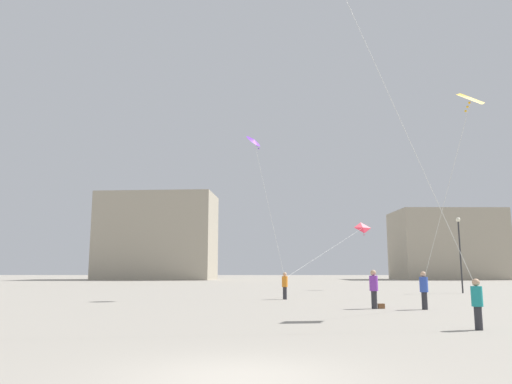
{
  "coord_description": "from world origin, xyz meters",
  "views": [
    {
      "loc": [
        0.42,
        -8.77,
        1.88
      ],
      "look_at": [
        0.0,
        22.41,
        6.88
      ],
      "focal_mm": 33.85,
      "sensor_mm": 36.0,
      "label": 1
    }
  ],
  "objects_px": {
    "building_centre_hall": "(446,245)",
    "building_left_hall": "(158,237)",
    "lamppost_east": "(460,243)",
    "kite_violet_diamond": "(254,141)",
    "person_in_teal": "(477,302)",
    "kite_amber_delta": "(471,101)",
    "person_in_orange": "(285,284)",
    "person_in_purple": "(374,287)",
    "kite_crimson_delta": "(361,229)",
    "handbag_beside_flyer": "(381,306)",
    "person_in_blue": "(424,289)"
  },
  "relations": [
    {
      "from": "kite_amber_delta",
      "to": "lamppost_east",
      "type": "bearing_deg",
      "value": 70.37
    },
    {
      "from": "building_left_hall",
      "to": "lamppost_east",
      "type": "xyz_separation_m",
      "value": [
        35.28,
        -50.0,
        -3.91
      ]
    },
    {
      "from": "kite_crimson_delta",
      "to": "building_centre_hall",
      "type": "distance_m",
      "value": 52.93
    },
    {
      "from": "person_in_orange",
      "to": "kite_crimson_delta",
      "type": "height_order",
      "value": "kite_crimson_delta"
    },
    {
      "from": "kite_violet_diamond",
      "to": "kite_amber_delta",
      "type": "relative_size",
      "value": 1.15
    },
    {
      "from": "kite_violet_diamond",
      "to": "person_in_teal",
      "type": "bearing_deg",
      "value": -65.38
    },
    {
      "from": "person_in_orange",
      "to": "kite_crimson_delta",
      "type": "bearing_deg",
      "value": 28.73
    },
    {
      "from": "person_in_teal",
      "to": "handbag_beside_flyer",
      "type": "bearing_deg",
      "value": -15.63
    },
    {
      "from": "person_in_blue",
      "to": "handbag_beside_flyer",
      "type": "height_order",
      "value": "person_in_blue"
    },
    {
      "from": "handbag_beside_flyer",
      "to": "person_in_teal",
      "type": "bearing_deg",
      "value": -82.86
    },
    {
      "from": "kite_crimson_delta",
      "to": "building_left_hall",
      "type": "xyz_separation_m",
      "value": [
        -28.66,
        44.02,
        2.24
      ]
    },
    {
      "from": "handbag_beside_flyer",
      "to": "kite_violet_diamond",
      "type": "bearing_deg",
      "value": 129.25
    },
    {
      "from": "kite_violet_diamond",
      "to": "kite_crimson_delta",
      "type": "bearing_deg",
      "value": 54.01
    },
    {
      "from": "person_in_purple",
      "to": "building_left_hall",
      "type": "xyz_separation_m",
      "value": [
        -24.8,
        65.29,
        6.83
      ]
    },
    {
      "from": "lamppost_east",
      "to": "person_in_purple",
      "type": "bearing_deg",
      "value": -124.41
    },
    {
      "from": "building_centre_hall",
      "to": "handbag_beside_flyer",
      "type": "height_order",
      "value": "building_centre_hall"
    },
    {
      "from": "person_in_purple",
      "to": "kite_violet_diamond",
      "type": "distance_m",
      "value": 13.58
    },
    {
      "from": "person_in_blue",
      "to": "kite_amber_delta",
      "type": "distance_m",
      "value": 8.88
    },
    {
      "from": "person_in_orange",
      "to": "kite_amber_delta",
      "type": "height_order",
      "value": "kite_amber_delta"
    },
    {
      "from": "kite_violet_diamond",
      "to": "handbag_beside_flyer",
      "type": "distance_m",
      "value": 14.31
    },
    {
      "from": "building_centre_hall",
      "to": "lamppost_east",
      "type": "relative_size",
      "value": 3.16
    },
    {
      "from": "kite_violet_diamond",
      "to": "kite_amber_delta",
      "type": "bearing_deg",
      "value": -48.64
    },
    {
      "from": "person_in_purple",
      "to": "person_in_orange",
      "type": "relative_size",
      "value": 1.09
    },
    {
      "from": "person_in_orange",
      "to": "lamppost_east",
      "type": "xyz_separation_m",
      "value": [
        14.45,
        8.06,
        3.01
      ]
    },
    {
      "from": "kite_violet_diamond",
      "to": "handbag_beside_flyer",
      "type": "xyz_separation_m",
      "value": [
        6.28,
        -7.69,
        -10.31
      ]
    },
    {
      "from": "building_centre_hall",
      "to": "kite_amber_delta",
      "type": "bearing_deg",
      "value": -109.64
    },
    {
      "from": "person_in_orange",
      "to": "building_centre_hall",
      "type": "height_order",
      "value": "building_centre_hall"
    },
    {
      "from": "person_in_blue",
      "to": "kite_violet_diamond",
      "type": "xyz_separation_m",
      "value": [
        -8.21,
        8.22,
        9.45
      ]
    },
    {
      "from": "person_in_purple",
      "to": "kite_amber_delta",
      "type": "xyz_separation_m",
      "value": [
        3.84,
        -3.31,
        8.22
      ]
    },
    {
      "from": "person_in_blue",
      "to": "kite_amber_delta",
      "type": "bearing_deg",
      "value": -87.32
    },
    {
      "from": "person_in_purple",
      "to": "kite_crimson_delta",
      "type": "xyz_separation_m",
      "value": [
        3.86,
        21.27,
        4.59
      ]
    },
    {
      "from": "person_in_orange",
      "to": "lamppost_east",
      "type": "bearing_deg",
      "value": -2.94
    },
    {
      "from": "person_in_orange",
      "to": "kite_violet_diamond",
      "type": "distance_m",
      "value": 9.71
    },
    {
      "from": "person_in_orange",
      "to": "kite_crimson_delta",
      "type": "xyz_separation_m",
      "value": [
        7.84,
        14.04,
        4.67
      ]
    },
    {
      "from": "person_in_blue",
      "to": "kite_violet_diamond",
      "type": "relative_size",
      "value": 0.18
    },
    {
      "from": "person_in_purple",
      "to": "person_in_orange",
      "type": "distance_m",
      "value": 8.25
    },
    {
      "from": "lamppost_east",
      "to": "kite_amber_delta",
      "type": "bearing_deg",
      "value": -109.63
    },
    {
      "from": "lamppost_east",
      "to": "handbag_beside_flyer",
      "type": "bearing_deg",
      "value": -123.68
    },
    {
      "from": "person_in_blue",
      "to": "handbag_beside_flyer",
      "type": "xyz_separation_m",
      "value": [
        -1.93,
        0.53,
        -0.85
      ]
    },
    {
      "from": "kite_crimson_delta",
      "to": "handbag_beside_flyer",
      "type": "relative_size",
      "value": 46.63
    },
    {
      "from": "building_centre_hall",
      "to": "building_left_hall",
      "type": "bearing_deg",
      "value": -177.41
    },
    {
      "from": "person_in_blue",
      "to": "lamppost_east",
      "type": "xyz_separation_m",
      "value": [
        8.2,
        15.72,
        2.97
      ]
    },
    {
      "from": "kite_amber_delta",
      "to": "person_in_purple",
      "type": "bearing_deg",
      "value": 139.24
    },
    {
      "from": "person_in_purple",
      "to": "handbag_beside_flyer",
      "type": "distance_m",
      "value": 0.97
    },
    {
      "from": "person_in_orange",
      "to": "building_centre_hall",
      "type": "xyz_separation_m",
      "value": [
        33.17,
        60.5,
        5.46
      ]
    },
    {
      "from": "person_in_teal",
      "to": "person_in_purple",
      "type": "bearing_deg",
      "value": -13.14
    },
    {
      "from": "person_in_blue",
      "to": "lamppost_east",
      "type": "distance_m",
      "value": 17.98
    },
    {
      "from": "person_in_blue",
      "to": "kite_amber_delta",
      "type": "relative_size",
      "value": 0.21
    },
    {
      "from": "kite_violet_diamond",
      "to": "lamppost_east",
      "type": "distance_m",
      "value": 19.17
    },
    {
      "from": "person_in_purple",
      "to": "person_in_teal",
      "type": "bearing_deg",
      "value": 44.01
    }
  ]
}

